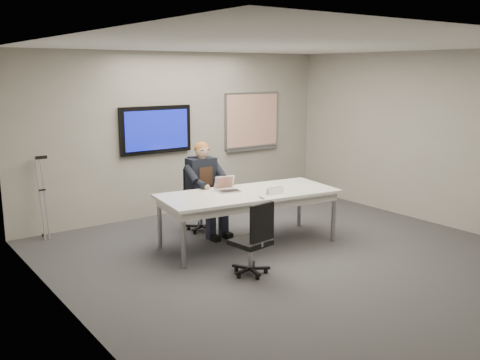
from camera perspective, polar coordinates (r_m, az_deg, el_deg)
floor at (r=7.36m, az=5.63°, el=-8.16°), size 6.00×6.00×0.02m
ceiling at (r=6.94m, az=6.11°, el=14.16°), size 6.00×6.00×0.02m
wall_back at (r=9.44m, az=-6.37°, el=4.97°), size 6.00×0.02×2.80m
wall_left at (r=5.52m, az=-18.09°, el=-0.32°), size 0.02×6.00×2.80m
wall_right at (r=9.27m, az=19.89°, el=4.22°), size 0.02×6.00×2.80m
conference_table at (r=7.63m, az=0.90°, el=-1.95°), size 2.66×1.39×0.78m
tv_display at (r=9.15m, az=-8.95°, el=5.31°), size 1.30×0.09×0.80m
whiteboard at (r=10.25m, az=1.29°, el=6.29°), size 1.25×0.08×1.10m
office_chair_far at (r=8.47m, az=-4.31°, el=-3.34°), size 0.51×0.51×0.97m
office_chair_near at (r=6.63m, az=1.36°, el=-7.71°), size 0.50×0.50×0.94m
seated_person at (r=8.19m, az=-3.45°, el=-1.91°), size 0.45×0.76×1.42m
crutch at (r=8.47m, az=-20.34°, el=-1.62°), size 0.24×0.50×1.33m
laptop at (r=7.67m, az=-1.35°, el=-0.80°), size 0.33×0.33×0.21m
name_tent at (r=7.51m, az=3.74°, el=-1.10°), size 0.26×0.08×0.10m
pen at (r=7.25m, az=2.30°, el=-1.91°), size 0.04×0.15×0.01m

